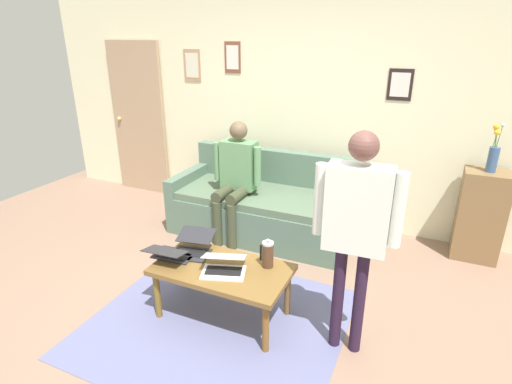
# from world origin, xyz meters

# --- Properties ---
(ground_plane) EXTENTS (7.68, 7.68, 0.00)m
(ground_plane) POSITION_xyz_m (0.00, 0.00, 0.00)
(ground_plane) COLOR #8B6B58
(area_rug) EXTENTS (1.91, 1.71, 0.01)m
(area_rug) POSITION_xyz_m (-0.07, 0.03, 0.00)
(area_rug) COLOR slate
(area_rug) RESTS_ON ground_plane
(back_wall) EXTENTS (7.04, 0.11, 2.70)m
(back_wall) POSITION_xyz_m (0.00, -2.20, 1.35)
(back_wall) COLOR beige
(back_wall) RESTS_ON ground_plane
(interior_door) EXTENTS (0.82, 0.09, 2.05)m
(interior_door) POSITION_xyz_m (2.32, -2.11, 1.02)
(interior_door) COLOR tan
(interior_door) RESTS_ON ground_plane
(couch) EXTENTS (2.01, 0.90, 0.88)m
(couch) POSITION_xyz_m (0.22, -1.58, 0.30)
(couch) COLOR #536D5B
(couch) RESTS_ON ground_plane
(coffee_table) EXTENTS (1.04, 0.57, 0.45)m
(coffee_table) POSITION_xyz_m (-0.07, -0.07, 0.39)
(coffee_table) COLOR brown
(coffee_table) RESTS_ON ground_plane
(laptop_left) EXTENTS (0.35, 0.39, 0.14)m
(laptop_left) POSITION_xyz_m (0.26, -0.18, 0.49)
(laptop_left) COLOR #28282D
(laptop_left) RESTS_ON coffee_table
(laptop_center) EXTENTS (0.39, 0.36, 0.14)m
(laptop_center) POSITION_xyz_m (-0.11, -0.02, 0.49)
(laptop_center) COLOR silver
(laptop_center) RESTS_ON coffee_table
(laptop_right) EXTENTS (0.35, 0.35, 0.13)m
(laptop_right) POSITION_xyz_m (0.37, -0.02, 0.49)
(laptop_right) COLOR #28282D
(laptop_right) RESTS_ON coffee_table
(french_press) EXTENTS (0.11, 0.09, 0.24)m
(french_press) POSITION_xyz_m (-0.38, -0.23, 0.55)
(french_press) COLOR #4C3323
(french_press) RESTS_ON coffee_table
(side_shelf) EXTENTS (0.42, 0.32, 0.91)m
(side_shelf) POSITION_xyz_m (-1.94, -1.92, 0.46)
(side_shelf) COLOR brown
(side_shelf) RESTS_ON ground_plane
(flower_vase) EXTENTS (0.10, 0.10, 0.46)m
(flower_vase) POSITION_xyz_m (-1.94, -1.92, 1.08)
(flower_vase) COLOR #3B5986
(flower_vase) RESTS_ON side_shelf
(person_standing) EXTENTS (0.57, 0.20, 1.59)m
(person_standing) POSITION_xyz_m (-1.03, -0.12, 1.02)
(person_standing) COLOR #29192F
(person_standing) RESTS_ON ground_plane
(person_seated) EXTENTS (0.55, 0.51, 1.28)m
(person_seated) POSITION_xyz_m (0.46, -1.35, 0.73)
(person_seated) COLOR #3D422B
(person_seated) RESTS_ON ground_plane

